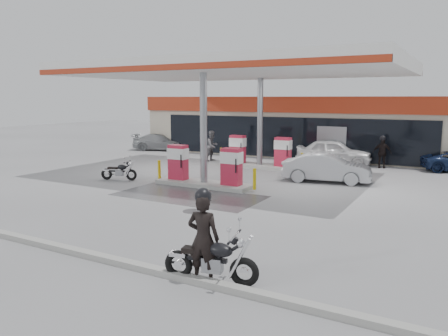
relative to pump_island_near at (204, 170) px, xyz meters
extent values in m
plane|color=gray|center=(0.00, -2.00, -0.71)|extent=(90.00, 90.00, 0.00)
cube|color=#4C4C4F|center=(0.50, -2.00, -0.71)|extent=(6.00, 3.00, 0.00)
cylinder|color=#38383A|center=(2.00, -4.00, -0.71)|extent=(0.70, 0.70, 0.01)
cube|color=gray|center=(0.00, -9.00, -0.64)|extent=(28.00, 0.25, 0.15)
cube|color=#B4AD97|center=(0.00, 14.00, 1.29)|extent=(22.00, 8.00, 4.00)
cube|color=black|center=(0.00, 9.97, 0.69)|extent=(18.00, 0.10, 2.60)
cube|color=#A12C13|center=(0.00, 9.90, 2.79)|extent=(22.00, 0.25, 1.00)
cube|color=navy|center=(7.00, 9.85, 2.79)|extent=(3.50, 0.12, 0.80)
cube|color=gray|center=(3.00, 9.93, 0.39)|extent=(1.80, 0.14, 2.20)
cube|color=silver|center=(0.00, 3.00, 4.59)|extent=(16.00, 10.00, 0.60)
cube|color=#A12C13|center=(0.00, -1.95, 4.41)|extent=(16.00, 0.12, 0.24)
cube|color=#A12C13|center=(0.00, 7.95, 4.41)|extent=(16.00, 0.12, 0.24)
cylinder|color=gray|center=(0.00, 0.00, 1.88)|extent=(0.32, 0.32, 5.00)
cylinder|color=gray|center=(0.00, 6.00, 1.88)|extent=(0.32, 0.32, 5.00)
cube|color=#9E9E99|center=(0.00, 0.00, -0.62)|extent=(4.50, 1.30, 0.18)
cube|color=#AB1C36|center=(-1.40, 0.00, 0.27)|extent=(0.85, 0.48, 1.60)
cube|color=#AB1C36|center=(1.40, 0.00, 0.27)|extent=(0.85, 0.48, 1.60)
cube|color=silver|center=(-1.40, 0.00, 0.67)|extent=(0.88, 0.52, 0.50)
cube|color=silver|center=(1.40, 0.00, 0.67)|extent=(0.88, 0.52, 0.50)
cylinder|color=gold|center=(-2.50, 0.00, -0.17)|extent=(0.14, 0.14, 0.90)
cylinder|color=gold|center=(2.50, 0.00, -0.17)|extent=(0.14, 0.14, 0.90)
cube|color=#9E9E99|center=(0.00, 6.00, -0.62)|extent=(4.50, 1.30, 0.18)
cube|color=#AB1C36|center=(-1.40, 6.00, 0.27)|extent=(0.85, 0.48, 1.60)
cube|color=#AB1C36|center=(1.40, 6.00, 0.27)|extent=(0.85, 0.48, 1.60)
cube|color=silver|center=(-1.40, 6.00, 0.67)|extent=(0.88, 0.52, 0.50)
cube|color=silver|center=(1.40, 6.00, 0.67)|extent=(0.88, 0.52, 0.50)
cylinder|color=gold|center=(-2.50, 6.00, -0.17)|extent=(0.14, 0.14, 0.90)
cylinder|color=gold|center=(2.50, 6.00, -0.17)|extent=(0.14, 0.14, 0.90)
torus|color=black|center=(6.32, -8.64, -0.39)|extent=(0.66, 0.28, 0.64)
torus|color=black|center=(4.87, -8.95, -0.39)|extent=(0.66, 0.28, 0.64)
cube|color=gray|center=(5.64, -8.79, -0.30)|extent=(0.47, 0.34, 0.32)
cube|color=black|center=(5.48, -8.82, -0.20)|extent=(0.97, 0.31, 0.09)
ellipsoid|color=black|center=(5.80, -8.76, 0.04)|extent=(0.66, 0.46, 0.30)
cube|color=black|center=(5.27, -8.87, -0.02)|extent=(0.63, 0.38, 0.11)
cylinder|color=silver|center=(6.11, -8.69, 0.36)|extent=(0.21, 0.80, 0.04)
sphere|color=silver|center=(6.24, -8.66, 0.23)|extent=(0.19, 0.19, 0.19)
cylinder|color=silver|center=(5.08, -8.75, -0.41)|extent=(0.96, 0.29, 0.09)
imported|color=black|center=(5.44, -8.83, 0.26)|extent=(0.78, 0.59, 1.93)
torus|color=black|center=(-3.73, -0.59, -0.44)|extent=(0.56, 0.30, 0.55)
torus|color=black|center=(-4.91, -1.01, -0.44)|extent=(0.56, 0.30, 0.55)
cube|color=gray|center=(-4.28, -0.78, -0.36)|extent=(0.42, 0.33, 0.27)
cube|color=black|center=(-4.41, -0.83, -0.27)|extent=(0.80, 0.36, 0.07)
ellipsoid|color=black|center=(-4.16, -0.74, -0.07)|extent=(0.58, 0.45, 0.26)
cube|color=black|center=(-4.59, -0.89, -0.13)|extent=(0.55, 0.37, 0.09)
cylinder|color=silver|center=(-3.90, -0.65, 0.20)|extent=(0.26, 0.66, 0.03)
sphere|color=silver|center=(-3.79, -0.61, 0.09)|extent=(0.16, 0.16, 0.16)
cylinder|color=silver|center=(-4.76, -0.82, -0.45)|extent=(0.80, 0.34, 0.07)
imported|color=white|center=(3.35, 9.20, 0.03)|extent=(4.62, 2.58, 1.49)
imported|color=#555459|center=(-3.71, 7.00, 0.24)|extent=(0.87, 1.04, 1.90)
imported|color=#AAACB2|center=(4.54, 3.60, -0.04)|extent=(4.25, 2.10, 1.34)
imported|color=gray|center=(-10.00, 10.00, -0.10)|extent=(4.57, 3.14, 1.23)
imported|color=black|center=(6.08, 9.24, 0.15)|extent=(1.08, 0.63, 1.72)
camera|label=1|loc=(10.15, -16.39, 3.20)|focal=35.00mm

